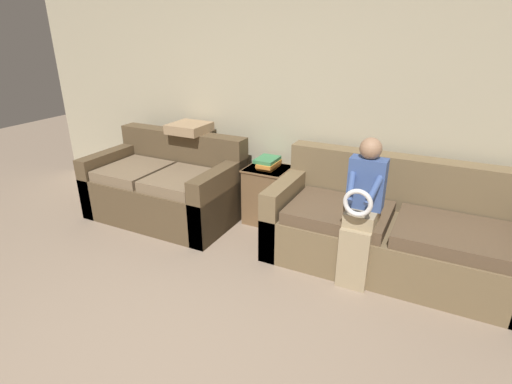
{
  "coord_description": "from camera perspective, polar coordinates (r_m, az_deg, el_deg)",
  "views": [
    {
      "loc": [
        1.44,
        -1.08,
        1.97
      ],
      "look_at": [
        0.07,
        1.62,
        0.71
      ],
      "focal_mm": 28.0,
      "sensor_mm": 36.0,
      "label": 1
    }
  ],
  "objects": [
    {
      "name": "book_stack",
      "position": [
        4.14,
        1.75,
        4.18
      ],
      "size": [
        0.21,
        0.3,
        0.11
      ],
      "color": "orange",
      "rests_on": "side_shelf"
    },
    {
      "name": "child_left_seated",
      "position": [
        3.23,
        14.91,
        -2.16
      ],
      "size": [
        0.29,
        0.37,
        1.2
      ],
      "color": "tan",
      "rests_on": "ground_plane"
    },
    {
      "name": "wall_back",
      "position": [
        4.14,
        6.25,
        12.8
      ],
      "size": [
        6.96,
        0.06,
        2.55
      ],
      "color": "#BCB293",
      "rests_on": "ground_plane"
    },
    {
      "name": "side_shelf",
      "position": [
        4.26,
        1.64,
        -0.3
      ],
      "size": [
        0.44,
        0.42,
        0.61
      ],
      "color": "brown",
      "rests_on": "ground_plane"
    },
    {
      "name": "couch_main",
      "position": [
        3.69,
        18.99,
        -5.29
      ],
      "size": [
        2.13,
        0.92,
        0.91
      ],
      "color": "brown",
      "rests_on": "ground_plane"
    },
    {
      "name": "couch_side",
      "position": [
        4.5,
        -12.65,
        0.59
      ],
      "size": [
        1.59,
        0.93,
        0.89
      ],
      "color": "brown",
      "rests_on": "ground_plane"
    },
    {
      "name": "throw_pillow",
      "position": [
        4.49,
        -9.5,
        9.02
      ],
      "size": [
        0.4,
        0.4,
        0.1
      ],
      "color": "#A38460",
      "rests_on": "couch_side"
    }
  ]
}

